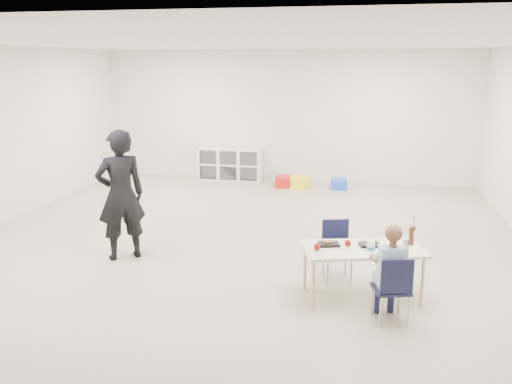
% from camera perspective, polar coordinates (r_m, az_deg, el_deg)
% --- Properties ---
extents(room, '(9.00, 9.02, 2.80)m').
position_cam_1_polar(room, '(7.37, -1.86, 4.59)').
color(room, '#C0AE94').
rests_on(room, ground).
extents(table, '(1.41, 0.97, 0.59)m').
position_cam_1_polar(table, '(6.11, 11.06, -8.34)').
color(table, beige).
rests_on(table, ground).
extents(chair_near, '(0.42, 0.40, 0.71)m').
position_cam_1_polar(chair_near, '(5.65, 14.02, -9.75)').
color(chair_near, black).
rests_on(chair_near, ground).
extents(chair_far, '(0.42, 0.40, 0.71)m').
position_cam_1_polar(chair_far, '(6.54, 8.57, -6.21)').
color(chair_far, black).
rests_on(chair_far, ground).
extents(child, '(0.58, 0.58, 1.12)m').
position_cam_1_polar(child, '(5.58, 14.14, -7.83)').
color(child, '#B0C5EE').
rests_on(child, chair_near).
extents(lunch_tray_near, '(0.26, 0.21, 0.03)m').
position_cam_1_polar(lunch_tray_near, '(6.07, 11.87, -5.43)').
color(lunch_tray_near, black).
rests_on(lunch_tray_near, table).
extents(lunch_tray_far, '(0.26, 0.21, 0.03)m').
position_cam_1_polar(lunch_tray_far, '(6.01, 7.67, -5.46)').
color(lunch_tray_far, black).
rests_on(lunch_tray_far, table).
extents(milk_carton, '(0.09, 0.09, 0.10)m').
position_cam_1_polar(milk_carton, '(5.92, 11.99, -5.57)').
color(milk_carton, white).
rests_on(milk_carton, table).
extents(bread_roll, '(0.09, 0.09, 0.07)m').
position_cam_1_polar(bread_roll, '(5.96, 13.73, -5.72)').
color(bread_roll, tan).
rests_on(bread_roll, table).
extents(apple_near, '(0.07, 0.07, 0.07)m').
position_cam_1_polar(apple_near, '(6.01, 9.64, -5.30)').
color(apple_near, maroon).
rests_on(apple_near, table).
extents(apple_far, '(0.07, 0.07, 0.07)m').
position_cam_1_polar(apple_far, '(5.85, 6.44, -5.74)').
color(apple_far, maroon).
rests_on(apple_far, table).
extents(cubby_shelf, '(1.40, 0.40, 0.70)m').
position_cam_1_polar(cubby_shelf, '(11.93, -2.73, 2.96)').
color(cubby_shelf, white).
rests_on(cubby_shelf, ground).
extents(adult, '(0.75, 0.71, 1.72)m').
position_cam_1_polar(adult, '(7.25, -14.06, -0.31)').
color(adult, black).
rests_on(adult, ground).
extents(bin_red, '(0.41, 0.49, 0.22)m').
position_cam_1_polar(bin_red, '(11.33, 2.89, 1.14)').
color(bin_red, red).
rests_on(bin_red, ground).
extents(bin_yellow, '(0.44, 0.51, 0.22)m').
position_cam_1_polar(bin_yellow, '(11.28, 4.64, 1.05)').
color(bin_yellow, yellow).
rests_on(bin_yellow, ground).
extents(bin_blue, '(0.36, 0.43, 0.20)m').
position_cam_1_polar(bin_blue, '(11.25, 8.72, 0.85)').
color(bin_blue, blue).
rests_on(bin_blue, ground).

